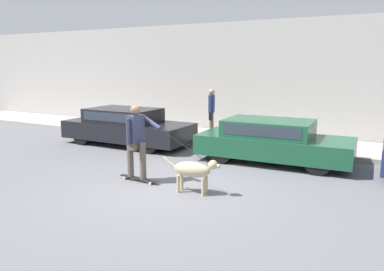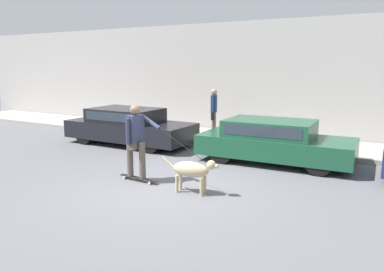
{
  "view_description": "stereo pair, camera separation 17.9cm",
  "coord_description": "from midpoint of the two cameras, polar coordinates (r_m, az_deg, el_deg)",
  "views": [
    {
      "loc": [
        4.34,
        -6.65,
        2.67
      ],
      "look_at": [
        0.01,
        1.42,
        0.95
      ],
      "focal_mm": 35.0,
      "sensor_mm": 36.0,
      "label": 1
    },
    {
      "loc": [
        4.5,
        -6.56,
        2.67
      ],
      "look_at": [
        0.01,
        1.42,
        0.95
      ],
      "focal_mm": 35.0,
      "sensor_mm": 36.0,
      "label": 2
    }
  ],
  "objects": [
    {
      "name": "ground_plane",
      "position": [
        8.38,
        -5.31,
        -7.98
      ],
      "size": [
        36.0,
        36.0,
        0.0
      ],
      "primitive_type": "plane",
      "color": "slate"
    },
    {
      "name": "back_wall",
      "position": [
        14.46,
        10.54,
        8.41
      ],
      "size": [
        32.0,
        0.3,
        4.31
      ],
      "color": "#B2ADA8",
      "rests_on": "ground_plane"
    },
    {
      "name": "sidewalk_curb",
      "position": [
        13.33,
        8.33,
        -0.71
      ],
      "size": [
        30.0,
        2.56,
        0.15
      ],
      "color": "#A39E93",
      "rests_on": "ground_plane"
    },
    {
      "name": "parked_car_0",
      "position": [
        12.95,
        -10.3,
        1.33
      ],
      "size": [
        4.45,
        1.78,
        1.23
      ],
      "rotation": [
        0.0,
        0.0,
        0.0
      ],
      "color": "black",
      "rests_on": "ground_plane"
    },
    {
      "name": "parked_car_1",
      "position": [
        10.61,
        11.69,
        -0.83
      ],
      "size": [
        4.23,
        1.88,
        1.19
      ],
      "rotation": [
        0.0,
        0.0,
        0.04
      ],
      "color": "black",
      "rests_on": "ground_plane"
    },
    {
      "name": "dog",
      "position": [
        7.89,
        -0.39,
        -5.29
      ],
      "size": [
        1.3,
        0.4,
        0.76
      ],
      "rotation": [
        0.0,
        0.0,
        0.09
      ],
      "color": "tan",
      "rests_on": "ground_plane"
    },
    {
      "name": "skateboarder",
      "position": [
        8.68,
        -9.05,
        -0.44
      ],
      "size": [
        2.47,
        0.6,
        1.79
      ],
      "rotation": [
        0.0,
        0.0,
        -0.05
      ],
      "color": "beige",
      "rests_on": "ground_plane"
    },
    {
      "name": "pedestrian_with_bag",
      "position": [
        13.49,
        2.62,
        3.99
      ],
      "size": [
        0.29,
        0.6,
        1.71
      ],
      "rotation": [
        0.0,
        0.0,
        3.43
      ],
      "color": "brown",
      "rests_on": "sidewalk_curb"
    }
  ]
}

